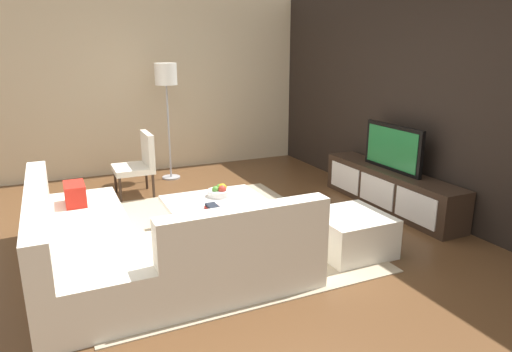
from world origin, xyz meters
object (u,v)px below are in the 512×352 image
Objects in this scene: ottoman at (350,233)px; fruit_bowl at (220,191)px; coffee_table at (218,217)px; accent_chair_near at (140,161)px; sectional_couch at (134,248)px; media_console at (389,189)px; floor_lamp at (166,81)px; television at (393,148)px; book_stack at (213,208)px.

fruit_bowl is (-1.15, -0.95, 0.23)m from ottoman.
accent_chair_near reaches higher than coffee_table.
sectional_couch reaches higher than coffee_table.
sectional_couch is at bearing -100.42° from ottoman.
floor_lamp is at bearing -138.98° from media_console.
accent_chair_near is (-2.38, 0.51, 0.21)m from sectional_couch.
media_console is 3.33m from sectional_couch.
floor_lamp reaches higher than ottoman.
sectional_couch is 2.45m from accent_chair_near.
television reaches higher than sectional_couch.
ottoman is 2.50× the size of fruit_bowl.
television is 5.06× the size of book_stack.
media_console is at bearing 98.61° from sectional_couch.
sectional_couch reaches higher than fruit_bowl.
coffee_table is 3.81× the size of fruit_bowl.
coffee_table is at bearing 18.21° from accent_chair_near.
media_console is 7.85× the size of fruit_bowl.
ottoman is at bearing -54.87° from television.
accent_chair_near is 4.50× the size of book_stack.
ottoman is at bearing 32.12° from accent_chair_near.
television is (0.00, 0.00, 0.54)m from media_console.
coffee_table is (-0.10, -2.30, -0.05)m from media_console.
fruit_bowl is at bearing 150.48° from book_stack.
ottoman is 1.41m from book_stack.
media_console is 1.24× the size of floor_lamp.
sectional_couch is at bearing -19.99° from floor_lamp.
coffee_table is (-0.60, 1.00, -0.08)m from sectional_couch.
television reaches higher than ottoman.
accent_chair_near is (-1.78, -0.48, 0.29)m from coffee_table.
fruit_bowl reaches higher than book_stack.
book_stack is (0.13, -2.42, -0.38)m from television.
floor_lamp reaches higher than accent_chair_near.
accent_chair_near is (-1.88, -2.78, 0.24)m from media_console.
sectional_couch is (0.50, -3.30, -0.50)m from television.
media_console is 2.22m from fruit_bowl.
floor_lamp reaches higher than television.
coffee_table is at bearing -132.86° from ottoman.
television is 1.40× the size of ottoman.
ottoman is (0.38, 2.05, -0.08)m from sectional_couch.
floor_lamp is at bearing -138.97° from television.
sectional_couch is at bearing -66.82° from book_stack.
media_console is at bearing 58.89° from accent_chair_near.
sectional_couch is at bearing -59.05° from coffee_table.
media_console is at bearing 87.51° from coffee_table.
accent_chair_near is at bearing -124.11° from television.
media_console is 1.52m from ottoman.
book_stack is (0.23, -0.13, 0.20)m from coffee_table.
coffee_table is at bearing -29.89° from fruit_bowl.
television is 2.46m from book_stack.
television reaches higher than accent_chair_near.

